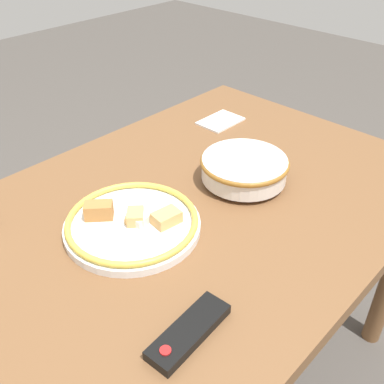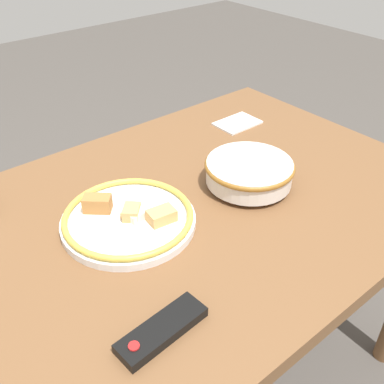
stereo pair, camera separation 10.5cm
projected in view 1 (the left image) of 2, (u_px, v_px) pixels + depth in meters
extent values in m
cube|color=brown|center=(159.00, 230.00, 1.02)|extent=(1.46, 0.86, 0.04)
cylinder|color=brown|center=(222.00, 182.00, 1.82)|extent=(0.06, 0.06, 0.67)
cylinder|color=silver|center=(243.00, 180.00, 1.15)|extent=(0.10, 0.10, 0.01)
cylinder|color=silver|center=(244.00, 168.00, 1.13)|extent=(0.21, 0.21, 0.06)
cylinder|color=#9E4C1E|center=(244.00, 170.00, 1.13)|extent=(0.19, 0.19, 0.05)
torus|color=#936023|center=(245.00, 162.00, 1.12)|extent=(0.22, 0.22, 0.01)
cylinder|color=white|center=(133.00, 226.00, 0.99)|extent=(0.30, 0.30, 0.02)
torus|color=gold|center=(132.00, 220.00, 0.98)|extent=(0.29, 0.29, 0.01)
cube|color=tan|center=(134.00, 220.00, 0.98)|extent=(0.04, 0.04, 0.02)
cube|color=#B2753D|center=(99.00, 210.00, 0.99)|extent=(0.07, 0.07, 0.04)
cube|color=silver|center=(141.00, 217.00, 0.99)|extent=(0.06, 0.05, 0.02)
cube|color=tan|center=(135.00, 217.00, 0.98)|extent=(0.06, 0.06, 0.03)
cube|color=tan|center=(167.00, 217.00, 0.98)|extent=(0.06, 0.05, 0.03)
cube|color=black|center=(189.00, 331.00, 0.76)|extent=(0.17, 0.07, 0.02)
cylinder|color=red|center=(165.00, 350.00, 0.71)|extent=(0.02, 0.02, 0.00)
cube|color=white|center=(220.00, 121.00, 1.43)|extent=(0.14, 0.10, 0.01)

